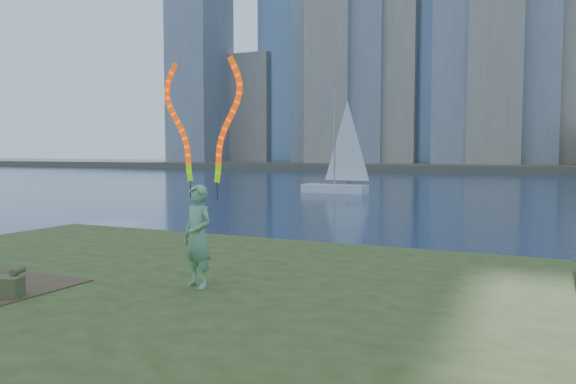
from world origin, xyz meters
The scene contains 6 objects.
ground centered at (0.00, 0.00, 0.00)m, with size 320.00×320.00×0.00m, color #1B2944.
grassy_knoll centered at (0.00, -2.30, 0.34)m, with size 20.00×18.00×0.80m.
far_shore centered at (0.00, 95.00, 0.60)m, with size 320.00×40.00×1.20m, color brown.
woman_with_ribbons centered at (1.33, -1.27, 2.20)m, with size 2.01×0.68×4.08m.
canvas_bag centered at (-0.95, -3.15, 0.98)m, with size 0.54×0.61×0.44m.
sailboat centered at (-7.93, 30.45, 1.36)m, with size 5.24×1.84×7.90m.
Camera 1 is at (6.62, -8.99, 3.04)m, focal length 35.00 mm.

